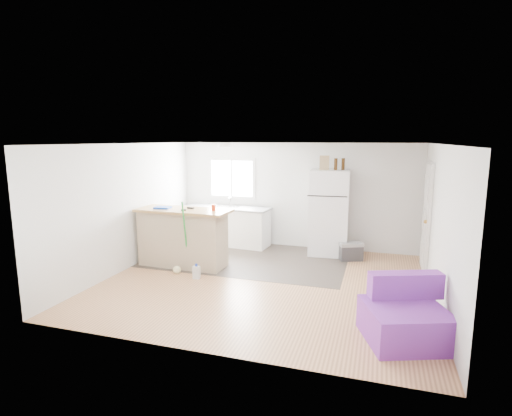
{
  "coord_description": "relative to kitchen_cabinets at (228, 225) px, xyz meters",
  "views": [
    {
      "loc": [
        1.84,
        -6.45,
        2.48
      ],
      "look_at": [
        -0.39,
        0.7,
        1.18
      ],
      "focal_mm": 28.0,
      "sensor_mm": 36.0,
      "label": 1
    }
  ],
  "objects": [
    {
      "name": "vinyl_zone",
      "position": [
        0.83,
        -0.93,
        -0.46
      ],
      "size": [
        4.05,
        2.5,
        0.0
      ],
      "primitive_type": "cube",
      "color": "#372E29",
      "rests_on": "floor"
    },
    {
      "name": "window",
      "position": [
        0.0,
        0.3,
        1.09
      ],
      "size": [
        1.18,
        0.06,
        0.98
      ],
      "color": "white",
      "rests_on": "back_wall"
    },
    {
      "name": "red_cup",
      "position": [
        0.41,
        -1.75,
        0.73
      ],
      "size": [
        0.09,
        0.09,
        0.12
      ],
      "primitive_type": "cylinder",
      "rotation": [
        0.0,
        0.0,
        -0.11
      ],
      "color": "red",
      "rests_on": "peninsula"
    },
    {
      "name": "bottle_left",
      "position": [
        2.5,
        -0.2,
        1.5
      ],
      "size": [
        0.09,
        0.09,
        0.25
      ],
      "primitive_type": "cylinder",
      "rotation": [
        0.0,
        0.0,
        -0.38
      ],
      "color": "#351E09",
      "rests_on": "refrigerator"
    },
    {
      "name": "purple_seat",
      "position": [
        3.78,
        -3.63,
        -0.18
      ],
      "size": [
        1.19,
        1.18,
        0.78
      ],
      "rotation": [
        0.0,
        0.0,
        0.35
      ],
      "color": "purple",
      "rests_on": "floor"
    },
    {
      "name": "tool_b",
      "position": [
        -0.14,
        -1.91,
        0.69
      ],
      "size": [
        0.11,
        0.08,
        0.03
      ],
      "primitive_type": "cube",
      "rotation": [
        0.0,
        0.0,
        0.43
      ],
      "color": "black",
      "rests_on": "peninsula"
    },
    {
      "name": "mop",
      "position": [
        -0.11,
        -2.22,
        -0.23
      ],
      "size": [
        0.26,
        0.38,
        1.38
      ],
      "rotation": [
        0.0,
        0.0,
        0.24
      ],
      "color": "green",
      "rests_on": "floor"
    },
    {
      "name": "refrigerator",
      "position": [
        2.38,
        -0.08,
        0.46
      ],
      "size": [
        0.86,
        0.83,
        1.84
      ],
      "rotation": [
        0.0,
        0.0,
        0.07
      ],
      "color": "white",
      "rests_on": "floor"
    },
    {
      "name": "peninsula",
      "position": [
        -0.25,
        -1.77,
        0.11
      ],
      "size": [
        1.87,
        0.76,
        1.14
      ],
      "rotation": [
        0.0,
        0.0,
        -0.03
      ],
      "color": "tan",
      "rests_on": "floor"
    },
    {
      "name": "cardboard_box",
      "position": [
        2.26,
        -0.16,
        1.53
      ],
      "size": [
        0.21,
        0.13,
        0.3
      ],
      "primitive_type": "cube",
      "rotation": [
        0.0,
        0.0,
        0.14
      ],
      "color": "tan",
      "rests_on": "refrigerator"
    },
    {
      "name": "ceiling_fixture",
      "position": [
        0.35,
        -0.98,
        1.9
      ],
      "size": [
        0.3,
        0.3,
        0.07
      ],
      "primitive_type": "cylinder",
      "color": "white",
      "rests_on": "ceiling"
    },
    {
      "name": "kitchen_cabinets",
      "position": [
        0.0,
        0.0,
        0.0
      ],
      "size": [
        2.08,
        0.81,
        1.19
      ],
      "rotation": [
        0.0,
        0.0,
        -0.09
      ],
      "color": "white",
      "rests_on": "floor"
    },
    {
      "name": "bottle_right",
      "position": [
        2.65,
        -0.11,
        1.5
      ],
      "size": [
        0.08,
        0.08,
        0.25
      ],
      "primitive_type": "cylinder",
      "rotation": [
        0.0,
        0.0,
        -0.11
      ],
      "color": "#351E09",
      "rests_on": "refrigerator"
    },
    {
      "name": "tool_a",
      "position": [
        -0.11,
        -1.69,
        0.69
      ],
      "size": [
        0.15,
        0.07,
        0.03
      ],
      "primitive_type": "cube",
      "rotation": [
        0.0,
        0.0,
        -0.18
      ],
      "color": "black",
      "rests_on": "peninsula"
    },
    {
      "name": "blue_tray",
      "position": [
        -0.64,
        -1.82,
        0.69
      ],
      "size": [
        0.32,
        0.25,
        0.04
      ],
      "primitive_type": "cube",
      "rotation": [
        0.0,
        0.0,
        0.11
      ],
      "color": "blue",
      "rests_on": "peninsula"
    },
    {
      "name": "cooler",
      "position": [
        2.89,
        -0.4,
        -0.28
      ],
      "size": [
        0.57,
        0.49,
        0.37
      ],
      "rotation": [
        0.0,
        0.0,
        0.39
      ],
      "color": "#313134",
      "rests_on": "floor"
    },
    {
      "name": "interior_door",
      "position": [
        4.28,
        -0.63,
        0.55
      ],
      "size": [
        0.11,
        0.92,
        2.1
      ],
      "color": "white",
      "rests_on": "right_wall"
    },
    {
      "name": "cleaner_jug",
      "position": [
        0.33,
        -2.4,
        -0.34
      ],
      "size": [
        0.13,
        0.1,
        0.27
      ],
      "rotation": [
        0.0,
        0.0,
        0.11
      ],
      "color": "silver",
      "rests_on": "floor"
    },
    {
      "name": "room",
      "position": [
        1.55,
        -2.18,
        0.74
      ],
      "size": [
        5.51,
        5.01,
        2.41
      ],
      "color": "#9D6541",
      "rests_on": "ground"
    }
  ]
}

